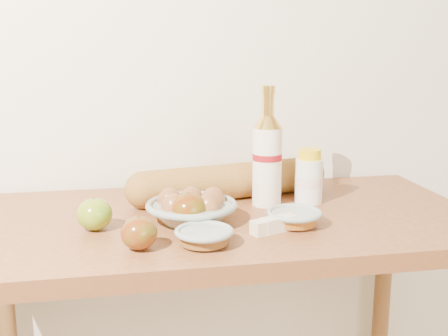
{
  "coord_description": "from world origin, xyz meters",
  "views": [
    {
      "loc": [
        -0.23,
        -0.05,
        1.3
      ],
      "look_at": [
        0.0,
        1.15,
        1.02
      ],
      "focal_mm": 45.0,
      "sensor_mm": 36.0,
      "label": 1
    }
  ],
  "objects_px": {
    "table": "(222,265)",
    "egg_bowl": "(192,209)",
    "bourbon_bottle": "(267,157)",
    "cream_bottle": "(309,178)",
    "baguette": "(230,181)"
  },
  "relations": [
    {
      "from": "egg_bowl",
      "to": "table",
      "type": "bearing_deg",
      "value": 23.27
    },
    {
      "from": "cream_bottle",
      "to": "egg_bowl",
      "type": "height_order",
      "value": "cream_bottle"
    },
    {
      "from": "table",
      "to": "baguette",
      "type": "xyz_separation_m",
      "value": [
        0.05,
        0.14,
        0.17
      ]
    },
    {
      "from": "table",
      "to": "egg_bowl",
      "type": "relative_size",
      "value": 5.2
    },
    {
      "from": "table",
      "to": "bourbon_bottle",
      "type": "xyz_separation_m",
      "value": [
        0.13,
        0.07,
        0.24
      ]
    },
    {
      "from": "cream_bottle",
      "to": "baguette",
      "type": "bearing_deg",
      "value": 162.84
    },
    {
      "from": "table",
      "to": "egg_bowl",
      "type": "xyz_separation_m",
      "value": [
        -0.07,
        -0.03,
        0.15
      ]
    },
    {
      "from": "bourbon_bottle",
      "to": "baguette",
      "type": "distance_m",
      "value": 0.13
    },
    {
      "from": "table",
      "to": "cream_bottle",
      "type": "bearing_deg",
      "value": 16.02
    },
    {
      "from": "bourbon_bottle",
      "to": "table",
      "type": "bearing_deg",
      "value": -149.01
    },
    {
      "from": "table",
      "to": "baguette",
      "type": "relative_size",
      "value": 2.16
    },
    {
      "from": "table",
      "to": "egg_bowl",
      "type": "height_order",
      "value": "egg_bowl"
    },
    {
      "from": "egg_bowl",
      "to": "baguette",
      "type": "xyz_separation_m",
      "value": [
        0.12,
        0.17,
        0.02
      ]
    },
    {
      "from": "table",
      "to": "baguette",
      "type": "bearing_deg",
      "value": 70.75
    },
    {
      "from": "baguette",
      "to": "bourbon_bottle",
      "type": "bearing_deg",
      "value": -53.93
    }
  ]
}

